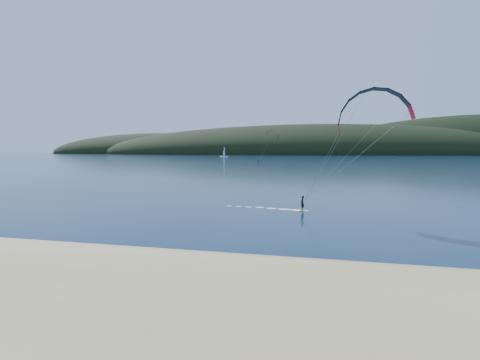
% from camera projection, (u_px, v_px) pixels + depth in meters
% --- Properties ---
extents(ground, '(1800.00, 1800.00, 0.00)m').
position_uv_depth(ground, '(138.00, 274.00, 23.80)').
color(ground, '#071B35').
rests_on(ground, ground).
extents(wet_sand, '(220.00, 2.50, 0.10)m').
position_uv_depth(wet_sand, '(169.00, 254.00, 28.14)').
color(wet_sand, '#967C57').
rests_on(wet_sand, ground).
extents(headland, '(1200.00, 310.00, 140.00)m').
position_uv_depth(headland, '(336.00, 154.00, 743.32)').
color(headland, black).
rests_on(headland, ground).
extents(kitesurfer_near, '(22.85, 7.32, 13.53)m').
position_uv_depth(kitesurfer_near, '(371.00, 128.00, 42.12)').
color(kitesurfer_near, '#B8C316').
rests_on(kitesurfer_near, ground).
extents(kitesurfer_far, '(12.75, 6.48, 18.47)m').
position_uv_depth(kitesurfer_far, '(272.00, 136.00, 221.18)').
color(kitesurfer_far, '#B8C316').
rests_on(kitesurfer_far, ground).
extents(sailboat, '(8.89, 5.73, 12.67)m').
position_uv_depth(sailboat, '(224.00, 156.00, 436.10)').
color(sailboat, white).
rests_on(sailboat, ground).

